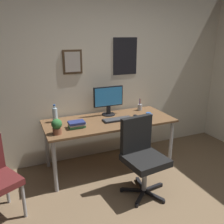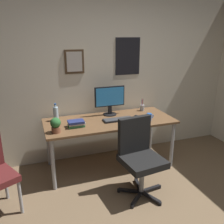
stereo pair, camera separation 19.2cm
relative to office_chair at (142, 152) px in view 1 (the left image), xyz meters
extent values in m
cube|color=beige|center=(0.02, 1.18, 0.77)|extent=(4.40, 0.08, 2.60)
cube|color=#4C3823|center=(-0.52, 1.14, 0.99)|extent=(0.28, 0.02, 0.34)
cube|color=beige|center=(-0.52, 1.13, 0.99)|extent=(0.22, 0.00, 0.28)
cube|color=black|center=(0.31, 1.14, 1.04)|extent=(0.40, 0.01, 0.56)
cube|color=brown|center=(-0.13, 0.72, 0.18)|extent=(1.83, 0.77, 0.03)
cylinder|color=#9EA0A5|center=(-0.98, 0.39, -0.18)|extent=(0.05, 0.05, 0.70)
cylinder|color=#9EA0A5|center=(0.73, 0.39, -0.18)|extent=(0.05, 0.05, 0.70)
cylinder|color=#9EA0A5|center=(-0.98, 1.04, -0.18)|extent=(0.05, 0.05, 0.70)
cylinder|color=#9EA0A5|center=(0.73, 1.04, -0.18)|extent=(0.05, 0.05, 0.70)
cube|color=black|center=(0.01, -0.08, -0.07)|extent=(0.51, 0.51, 0.08)
cube|color=black|center=(-0.01, 0.12, 0.20)|extent=(0.43, 0.12, 0.45)
cylinder|color=#9EA0A5|center=(0.01, -0.08, -0.32)|extent=(0.07, 0.07, 0.42)
cube|color=black|center=(0.15, -0.06, -0.49)|extent=(0.28, 0.07, 0.03)
cylinder|color=black|center=(0.29, -0.05, -0.51)|extent=(0.04, 0.04, 0.04)
cube|color=black|center=(0.04, 0.06, -0.49)|extent=(0.09, 0.28, 0.03)
cylinder|color=black|center=(0.06, 0.20, -0.51)|extent=(0.04, 0.04, 0.04)
cube|color=black|center=(-0.11, -0.01, -0.49)|extent=(0.26, 0.17, 0.03)
cylinder|color=black|center=(-0.24, 0.06, -0.51)|extent=(0.04, 0.04, 0.04)
cube|color=black|center=(-0.09, -0.17, -0.49)|extent=(0.23, 0.22, 0.03)
cylinder|color=black|center=(-0.20, -0.27, -0.51)|extent=(0.04, 0.04, 0.04)
cube|color=black|center=(0.07, -0.21, -0.49)|extent=(0.15, 0.27, 0.03)
cylinder|color=black|center=(0.13, -0.33, -0.51)|extent=(0.04, 0.04, 0.04)
cylinder|color=#9EA0A5|center=(-1.38, 0.07, -0.33)|extent=(0.05, 0.05, 0.41)
cylinder|color=#9EA0A5|center=(-1.54, 0.39, -0.33)|extent=(0.05, 0.05, 0.41)
cylinder|color=black|center=(-0.05, 0.94, 0.21)|extent=(0.20, 0.20, 0.01)
cube|color=black|center=(-0.05, 0.94, 0.27)|extent=(0.05, 0.04, 0.12)
cube|color=black|center=(-0.05, 0.95, 0.48)|extent=(0.46, 0.02, 0.30)
cube|color=#338CD8|center=(-0.05, 0.93, 0.48)|extent=(0.43, 0.00, 0.27)
cube|color=black|center=(-0.02, 0.66, 0.21)|extent=(0.43, 0.15, 0.02)
cube|color=#38383A|center=(-0.02, 0.66, 0.22)|extent=(0.41, 0.13, 0.00)
ellipsoid|color=black|center=(0.28, 0.68, 0.22)|extent=(0.06, 0.11, 0.04)
cylinder|color=silver|center=(-0.85, 0.94, 0.30)|extent=(0.07, 0.07, 0.20)
cylinder|color=silver|center=(-0.85, 0.94, 0.42)|extent=(0.03, 0.03, 0.04)
cylinder|color=#2659B2|center=(-0.85, 0.94, 0.44)|extent=(0.03, 0.03, 0.01)
cylinder|color=#2659B2|center=(0.40, 0.52, 0.25)|extent=(0.07, 0.07, 0.10)
torus|color=#2659B2|center=(0.45, 0.52, 0.25)|extent=(0.05, 0.01, 0.05)
cylinder|color=brown|center=(-0.90, 0.50, 0.24)|extent=(0.11, 0.11, 0.07)
sphere|color=#2D6B33|center=(-0.90, 0.50, 0.33)|extent=(0.13, 0.13, 0.13)
ellipsoid|color=#287A38|center=(-0.93, 0.53, 0.33)|extent=(0.07, 0.08, 0.02)
ellipsoid|color=#287A38|center=(-0.87, 0.53, 0.32)|extent=(0.07, 0.08, 0.02)
ellipsoid|color=#287A38|center=(-0.93, 0.47, 0.35)|extent=(0.08, 0.07, 0.02)
cylinder|color=#9EA0A5|center=(0.51, 0.96, 0.25)|extent=(0.07, 0.07, 0.09)
cylinder|color=#263FBF|center=(0.49, 0.96, 0.32)|extent=(0.01, 0.01, 0.13)
cylinder|color=red|center=(0.50, 0.95, 0.32)|extent=(0.01, 0.01, 0.13)
cylinder|color=black|center=(0.50, 0.96, 0.32)|extent=(0.01, 0.01, 0.13)
cylinder|color=#9EA0A5|center=(0.52, 0.96, 0.33)|extent=(0.01, 0.03, 0.14)
cylinder|color=#9EA0A5|center=(0.50, 0.96, 0.33)|extent=(0.01, 0.02, 0.14)
cube|color=#33723F|center=(-0.63, 0.61, 0.21)|extent=(0.21, 0.12, 0.03)
cube|color=silver|center=(-0.62, 0.62, 0.24)|extent=(0.22, 0.12, 0.03)
cube|color=navy|center=(-0.63, 0.61, 0.27)|extent=(0.21, 0.15, 0.03)
camera|label=1|loc=(-1.35, -2.26, 1.35)|focal=38.46mm
camera|label=2|loc=(-1.17, -2.33, 1.35)|focal=38.46mm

